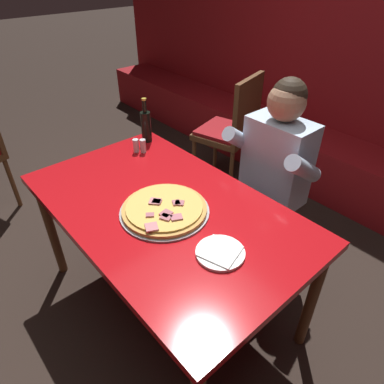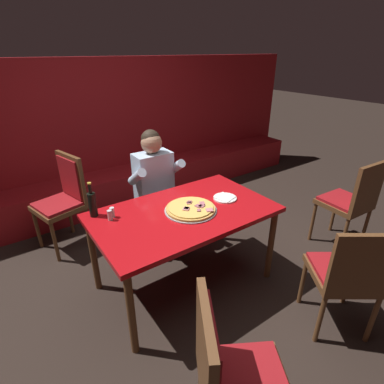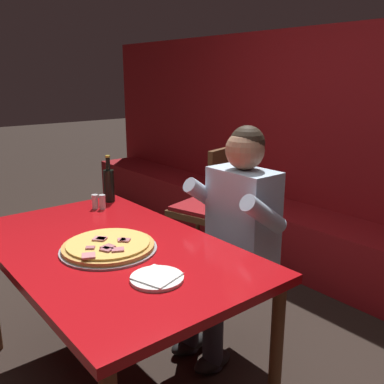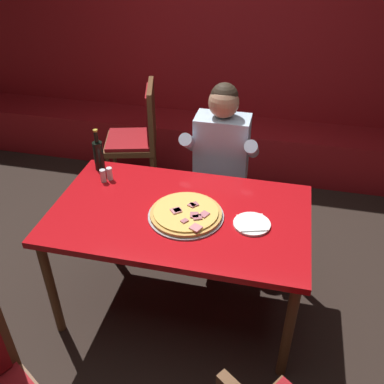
{
  "view_description": "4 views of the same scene",
  "coord_description": "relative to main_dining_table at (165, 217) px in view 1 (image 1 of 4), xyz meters",
  "views": [
    {
      "loc": [
        1.12,
        -0.79,
        1.81
      ],
      "look_at": [
        0.05,
        0.14,
        0.8
      ],
      "focal_mm": 32.0,
      "sensor_mm": 36.0,
      "label": 1
    },
    {
      "loc": [
        -1.2,
        -1.83,
        1.99
      ],
      "look_at": [
        0.09,
        0.01,
        0.91
      ],
      "focal_mm": 28.0,
      "sensor_mm": 36.0,
      "label": 2
    },
    {
      "loc": [
        1.68,
        -0.87,
        1.53
      ],
      "look_at": [
        0.22,
        0.32,
        1.01
      ],
      "focal_mm": 40.0,
      "sensor_mm": 36.0,
      "label": 3
    },
    {
      "loc": [
        0.52,
        -1.92,
        2.27
      ],
      "look_at": [
        0.05,
        0.09,
        0.85
      ],
      "focal_mm": 40.0,
      "sensor_mm": 36.0,
      "label": 4
    }
  ],
  "objects": [
    {
      "name": "booth_wall_panel",
      "position": [
        0.0,
        2.18,
        0.26
      ],
      "size": [
        6.8,
        0.16,
        1.9
      ],
      "primitive_type": "cube",
      "color": "maroon",
      "rests_on": "ground_plane"
    },
    {
      "name": "dining_chair_far_left",
      "position": [
        -0.68,
        1.26,
        -0.1
      ],
      "size": [
        0.54,
        0.54,
        1.01
      ],
      "color": "brown",
      "rests_on": "ground_plane"
    },
    {
      "name": "beer_bottle",
      "position": [
        -0.64,
        0.35,
        0.18
      ],
      "size": [
        0.07,
        0.07,
        0.29
      ],
      "color": "black",
      "rests_on": "main_dining_table"
    },
    {
      "name": "shaker_parmesan",
      "position": [
        -0.53,
        0.24,
        0.11
      ],
      "size": [
        0.04,
        0.04,
        0.09
      ],
      "color": "silver",
      "rests_on": "main_dining_table"
    },
    {
      "name": "ground_plane",
      "position": [
        0.0,
        0.0,
        -0.69
      ],
      "size": [
        24.0,
        24.0,
        0.0
      ],
      "primitive_type": "plane",
      "color": "black"
    },
    {
      "name": "shaker_red_pepper_flakes",
      "position": [
        -0.56,
        0.21,
        0.11
      ],
      "size": [
        0.04,
        0.04,
        0.09
      ],
      "color": "silver",
      "rests_on": "main_dining_table"
    },
    {
      "name": "diner_seated_blue_shirt",
      "position": [
        0.12,
        0.67,
        0.02
      ],
      "size": [
        0.53,
        0.53,
        1.27
      ],
      "color": "black",
      "rests_on": "ground_plane"
    },
    {
      "name": "plate_white_paper",
      "position": [
        0.43,
        -0.03,
        0.08
      ],
      "size": [
        0.21,
        0.21,
        0.02
      ],
      "color": "white",
      "rests_on": "main_dining_table"
    },
    {
      "name": "booth_bench",
      "position": [
        0.0,
        1.86,
        -0.46
      ],
      "size": [
        6.46,
        0.48,
        0.46
      ],
      "primitive_type": "cube",
      "color": "maroon",
      "rests_on": "ground_plane"
    },
    {
      "name": "pizza",
      "position": [
        0.05,
        -0.03,
        0.09
      ],
      "size": [
        0.44,
        0.44,
        0.05
      ],
      "color": "#9E9EA3",
      "rests_on": "main_dining_table"
    },
    {
      "name": "main_dining_table",
      "position": [
        0.0,
        0.0,
        0.0
      ],
      "size": [
        1.5,
        0.9,
        0.76
      ],
      "color": "brown",
      "rests_on": "ground_plane"
    }
  ]
}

